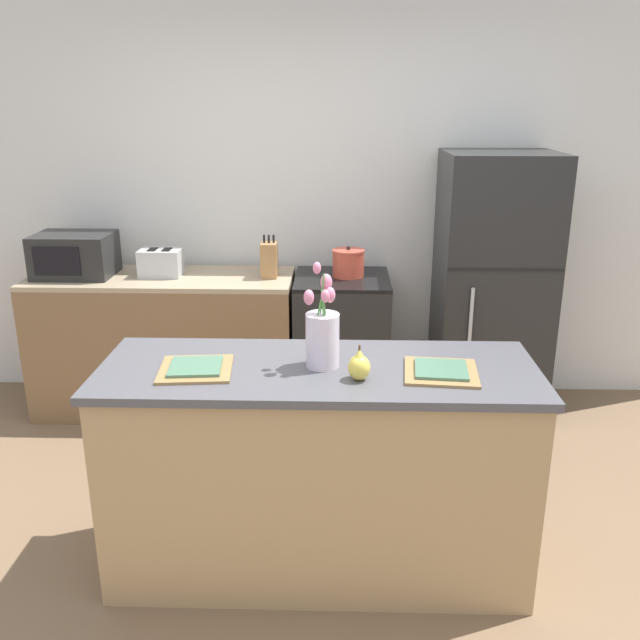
% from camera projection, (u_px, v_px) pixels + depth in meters
% --- Properties ---
extents(ground_plane, '(10.00, 10.00, 0.00)m').
position_uv_depth(ground_plane, '(318.00, 562.00, 3.06)').
color(ground_plane, brown).
extents(back_wall, '(5.20, 0.08, 2.70)m').
position_uv_depth(back_wall, '(328.00, 199.00, 4.54)').
color(back_wall, silver).
rests_on(back_wall, ground_plane).
extents(kitchen_island, '(1.80, 0.66, 0.95)m').
position_uv_depth(kitchen_island, '(318.00, 469.00, 2.91)').
color(kitchen_island, tan).
rests_on(kitchen_island, ground_plane).
extents(back_counter, '(1.68, 0.60, 0.91)m').
position_uv_depth(back_counter, '(166.00, 343.00, 4.47)').
color(back_counter, brown).
rests_on(back_counter, ground_plane).
extents(stove_range, '(0.60, 0.61, 0.91)m').
position_uv_depth(stove_range, '(341.00, 345.00, 4.44)').
color(stove_range, black).
rests_on(stove_range, ground_plane).
extents(refrigerator, '(0.68, 0.67, 1.69)m').
position_uv_depth(refrigerator, '(492.00, 289.00, 4.29)').
color(refrigerator, black).
rests_on(refrigerator, ground_plane).
extents(flower_vase, '(0.14, 0.14, 0.43)m').
position_uv_depth(flower_vase, '(322.00, 335.00, 2.73)').
color(flower_vase, silver).
rests_on(flower_vase, kitchen_island).
extents(pear_figurine, '(0.09, 0.09, 0.14)m').
position_uv_depth(pear_figurine, '(359.00, 366.00, 2.62)').
color(pear_figurine, '#E5CC4C').
rests_on(pear_figurine, kitchen_island).
extents(plate_setting_left, '(0.31, 0.31, 0.02)m').
position_uv_depth(plate_setting_left, '(196.00, 368.00, 2.73)').
color(plate_setting_left, olive).
rests_on(plate_setting_left, kitchen_island).
extents(plate_setting_right, '(0.31, 0.31, 0.02)m').
position_uv_depth(plate_setting_right, '(441.00, 371.00, 2.70)').
color(plate_setting_right, olive).
rests_on(plate_setting_right, kitchen_island).
extents(toaster, '(0.28, 0.18, 0.17)m').
position_uv_depth(toaster, '(161.00, 263.00, 4.31)').
color(toaster, '#B7BABC').
rests_on(toaster, back_counter).
extents(cooking_pot, '(0.21, 0.21, 0.20)m').
position_uv_depth(cooking_pot, '(348.00, 263.00, 4.29)').
color(cooking_pot, '#CC4C38').
rests_on(cooking_pot, stove_range).
extents(microwave, '(0.48, 0.37, 0.27)m').
position_uv_depth(microwave, '(75.00, 255.00, 4.30)').
color(microwave, black).
rests_on(microwave, back_counter).
extents(knife_block, '(0.10, 0.14, 0.27)m').
position_uv_depth(knife_block, '(269.00, 260.00, 4.27)').
color(knife_block, '#A37547').
rests_on(knife_block, back_counter).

